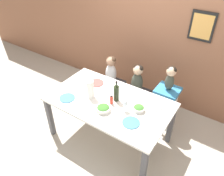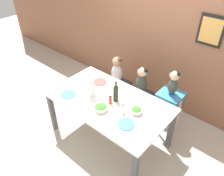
{
  "view_description": "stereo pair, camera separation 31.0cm",
  "coord_description": "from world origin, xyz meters",
  "px_view_note": "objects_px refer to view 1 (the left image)",
  "views": [
    {
      "loc": [
        1.39,
        -2.01,
        2.78
      ],
      "look_at": [
        0.0,
        0.08,
        0.95
      ],
      "focal_mm": 35.0,
      "sensor_mm": 36.0,
      "label": 1
    },
    {
      "loc": [
        1.64,
        -1.82,
        2.78
      ],
      "look_at": [
        0.0,
        0.08,
        0.95
      ],
      "focal_mm": 35.0,
      "sensor_mm": 36.0,
      "label": 2
    }
  ],
  "objects_px": {
    "chair_far_left": "(111,85)",
    "salad_bowl_large": "(103,109)",
    "person_child_center": "(137,79)",
    "salad_bowl_small": "(139,108)",
    "person_baby_right": "(171,76)",
    "dinner_plate_back_left": "(97,83)",
    "dinner_plate_front_right": "(131,123)",
    "chair_right_highchair": "(167,97)",
    "chair_far_center": "(136,95)",
    "wine_glass_near": "(125,103)",
    "person_child_left": "(111,69)",
    "wine_bottle": "(116,93)",
    "dinner_plate_back_right": "(154,106)",
    "paper_towel_roll": "(90,89)",
    "dinner_plate_front_left": "(67,98)"
  },
  "relations": [
    {
      "from": "chair_far_left",
      "to": "salad_bowl_large",
      "type": "distance_m",
      "value": 1.22
    },
    {
      "from": "person_child_center",
      "to": "salad_bowl_small",
      "type": "distance_m",
      "value": 0.84
    },
    {
      "from": "person_baby_right",
      "to": "salad_bowl_large",
      "type": "relative_size",
      "value": 2.06
    },
    {
      "from": "person_child_center",
      "to": "dinner_plate_back_left",
      "type": "xyz_separation_m",
      "value": [
        -0.46,
        -0.53,
        0.04
      ]
    },
    {
      "from": "dinner_plate_back_left",
      "to": "dinner_plate_front_right",
      "type": "distance_m",
      "value": 1.02
    },
    {
      "from": "chair_right_highchair",
      "to": "person_baby_right",
      "type": "bearing_deg",
      "value": 90.0
    },
    {
      "from": "person_baby_right",
      "to": "dinner_plate_front_right",
      "type": "height_order",
      "value": "person_baby_right"
    },
    {
      "from": "chair_far_center",
      "to": "chair_far_left",
      "type": "bearing_deg",
      "value": 180.0
    },
    {
      "from": "salad_bowl_large",
      "to": "salad_bowl_small",
      "type": "bearing_deg",
      "value": 34.08
    },
    {
      "from": "person_baby_right",
      "to": "wine_glass_near",
      "type": "distance_m",
      "value": 0.89
    },
    {
      "from": "dinner_plate_front_right",
      "to": "person_child_left",
      "type": "bearing_deg",
      "value": 134.52
    },
    {
      "from": "person_baby_right",
      "to": "salad_bowl_large",
      "type": "bearing_deg",
      "value": -118.11
    },
    {
      "from": "person_baby_right",
      "to": "wine_bottle",
      "type": "height_order",
      "value": "person_baby_right"
    },
    {
      "from": "dinner_plate_back_right",
      "to": "dinner_plate_front_right",
      "type": "xyz_separation_m",
      "value": [
        -0.11,
        -0.47,
        0.0
      ]
    },
    {
      "from": "wine_bottle",
      "to": "wine_glass_near",
      "type": "relative_size",
      "value": 1.84
    },
    {
      "from": "chair_right_highchair",
      "to": "person_child_center",
      "type": "bearing_deg",
      "value": 179.86
    },
    {
      "from": "salad_bowl_large",
      "to": "dinner_plate_back_right",
      "type": "height_order",
      "value": "salad_bowl_large"
    },
    {
      "from": "dinner_plate_back_right",
      "to": "chair_right_highchair",
      "type": "bearing_deg",
      "value": 90.48
    },
    {
      "from": "chair_right_highchair",
      "to": "dinner_plate_front_right",
      "type": "height_order",
      "value": "dinner_plate_front_right"
    },
    {
      "from": "salad_bowl_large",
      "to": "wine_glass_near",
      "type": "bearing_deg",
      "value": 34.93
    },
    {
      "from": "wine_glass_near",
      "to": "salad_bowl_small",
      "type": "distance_m",
      "value": 0.21
    },
    {
      "from": "wine_bottle",
      "to": "paper_towel_roll",
      "type": "distance_m",
      "value": 0.38
    },
    {
      "from": "chair_right_highchair",
      "to": "person_child_left",
      "type": "xyz_separation_m",
      "value": [
        -1.08,
        0.0,
        0.16
      ]
    },
    {
      "from": "person_child_left",
      "to": "dinner_plate_back_right",
      "type": "height_order",
      "value": "person_child_left"
    },
    {
      "from": "salad_bowl_small",
      "to": "dinner_plate_front_right",
      "type": "distance_m",
      "value": 0.27
    },
    {
      "from": "person_child_center",
      "to": "wine_bottle",
      "type": "distance_m",
      "value": 0.73
    },
    {
      "from": "dinner_plate_front_left",
      "to": "dinner_plate_front_right",
      "type": "height_order",
      "value": "same"
    },
    {
      "from": "person_child_center",
      "to": "salad_bowl_large",
      "type": "distance_m",
      "value": 1.01
    },
    {
      "from": "chair_far_left",
      "to": "person_child_left",
      "type": "relative_size",
      "value": 0.85
    },
    {
      "from": "chair_far_left",
      "to": "dinner_plate_front_right",
      "type": "relative_size",
      "value": 1.97
    },
    {
      "from": "person_baby_right",
      "to": "person_child_left",
      "type": "bearing_deg",
      "value": -179.97
    },
    {
      "from": "person_baby_right",
      "to": "salad_bowl_small",
      "type": "height_order",
      "value": "person_baby_right"
    },
    {
      "from": "chair_far_center",
      "to": "paper_towel_roll",
      "type": "bearing_deg",
      "value": -110.55
    },
    {
      "from": "chair_far_left",
      "to": "salad_bowl_large",
      "type": "relative_size",
      "value": 2.31
    },
    {
      "from": "person_baby_right",
      "to": "dinner_plate_front_right",
      "type": "xyz_separation_m",
      "value": [
        -0.11,
        -1.0,
        -0.21
      ]
    },
    {
      "from": "chair_far_left",
      "to": "dinner_plate_front_right",
      "type": "distance_m",
      "value": 1.45
    },
    {
      "from": "paper_towel_roll",
      "to": "wine_glass_near",
      "type": "bearing_deg",
      "value": 2.12
    },
    {
      "from": "salad_bowl_large",
      "to": "person_child_center",
      "type": "bearing_deg",
      "value": 90.62
    },
    {
      "from": "person_child_left",
      "to": "dinner_plate_front_right",
      "type": "distance_m",
      "value": 1.4
    },
    {
      "from": "person_child_left",
      "to": "wine_bottle",
      "type": "distance_m",
      "value": 0.93
    },
    {
      "from": "chair_right_highchair",
      "to": "dinner_plate_front_right",
      "type": "bearing_deg",
      "value": -96.08
    },
    {
      "from": "person_child_left",
      "to": "person_baby_right",
      "type": "height_order",
      "value": "person_baby_right"
    },
    {
      "from": "person_baby_right",
      "to": "salad_bowl_small",
      "type": "xyz_separation_m",
      "value": [
        -0.14,
        -0.73,
        -0.17
      ]
    },
    {
      "from": "chair_far_center",
      "to": "wine_glass_near",
      "type": "relative_size",
      "value": 2.56
    },
    {
      "from": "person_baby_right",
      "to": "paper_towel_roll",
      "type": "bearing_deg",
      "value": -135.36
    },
    {
      "from": "chair_far_left",
      "to": "chair_far_center",
      "type": "bearing_deg",
      "value": 0.0
    },
    {
      "from": "wine_glass_near",
      "to": "paper_towel_roll",
      "type": "bearing_deg",
      "value": -177.88
    },
    {
      "from": "chair_far_left",
      "to": "wine_glass_near",
      "type": "distance_m",
      "value": 1.26
    },
    {
      "from": "person_child_center",
      "to": "dinner_plate_front_left",
      "type": "height_order",
      "value": "person_child_center"
    },
    {
      "from": "dinner_plate_front_left",
      "to": "wine_bottle",
      "type": "bearing_deg",
      "value": 30.43
    }
  ]
}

